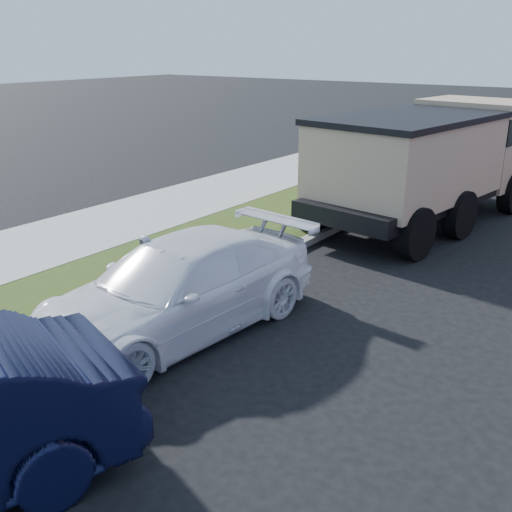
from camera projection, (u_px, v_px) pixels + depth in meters
The scene contains 5 objects.
ground at pixel (295, 363), 8.33m from camera, with size 120.00×120.00×0.00m, color black.
streetside at pixel (127, 246), 12.92m from camera, with size 6.12×50.00×0.15m.
parking_meter at pixel (146, 258), 9.23m from camera, with size 0.21×0.17×1.31m.
white_wagon at pixel (179, 287), 9.06m from camera, with size 1.99×4.90×1.42m, color white.
dump_truck at pixel (433, 157), 14.62m from camera, with size 3.67×7.46×2.81m.
Camera 1 is at (3.87, -6.28, 4.19)m, focal length 42.00 mm.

